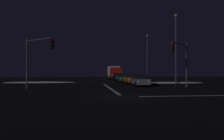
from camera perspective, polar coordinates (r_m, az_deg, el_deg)
The scene contains 14 objects.
ground at distance 19.23m, azimuth 2.42°, elevation -6.50°, with size 120.00×120.00×0.10m, color black.
stop_line_north at distance 28.24m, azimuth -0.48°, elevation -4.35°, with size 0.35×15.72×0.01m.
centre_line_ns at distance 39.77m, azimuth -2.25°, elevation -3.11°, with size 22.00×0.15×0.01m.
snow_bank_left_curb at distance 39.20m, azimuth -16.78°, elevation -2.89°, with size 11.09×1.50×0.37m.
snow_bank_right_curb at distance 37.16m, azimuth 13.81°, elevation -3.02°, with size 10.24×1.50×0.39m.
sedan_gray at distance 31.69m, azimuth 6.65°, elevation -2.44°, with size 2.02×4.33×1.57m.
sedan_orange at distance 37.55m, azimuth 4.47°, elevation -2.07°, with size 2.02×4.33×1.57m.
sedan_green at distance 42.80m, azimuth 2.52°, elevation -1.83°, with size 2.02×4.33×1.57m.
sedan_black at distance 49.17m, azimuth 1.39°, elevation -1.61°, with size 2.02×4.33×1.57m.
box_truck at distance 56.67m, azimuth 0.50°, elevation -0.49°, with size 2.68×8.28×3.08m.
traffic_signal_nw at distance 27.50m, azimuth -17.26°, elevation 3.89°, with size 3.57×3.57×5.75m.
traffic_signal_ne at distance 29.35m, azimuth 15.89°, elevation 3.28°, with size 3.23×3.23×5.51m.
streetlamp_right_near at distance 36.30m, azimuth 14.91°, elevation 5.84°, with size 0.44×0.44×10.29m.
streetlamp_right_far at distance 51.45m, azimuth 8.36°, elevation 3.73°, with size 0.44×0.44×9.66m.
Camera 1 is at (-2.98, -18.87, 2.09)m, focal length 38.56 mm.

